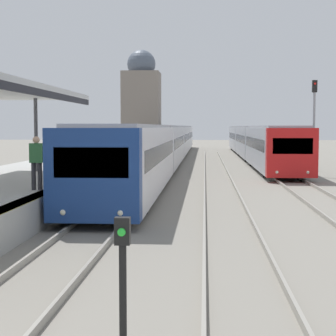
% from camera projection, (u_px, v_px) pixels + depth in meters
% --- Properties ---
extents(person_on_platform, '(0.40, 0.22, 1.66)m').
position_uv_depth(person_on_platform, '(37.00, 160.00, 17.28)').
color(person_on_platform, '#2D2D33').
rests_on(person_on_platform, station_platform).
extents(train_near, '(2.66, 64.47, 3.00)m').
position_uv_depth(train_near, '(168.00, 141.00, 47.30)').
color(train_near, navy).
rests_on(train_near, ground_plane).
extents(train_far, '(2.64, 45.08, 2.97)m').
position_uv_depth(train_far, '(254.00, 141.00, 51.24)').
color(train_far, red).
rests_on(train_far, ground_plane).
extents(signal_post_near, '(0.20, 0.21, 1.74)m').
position_uv_depth(signal_post_near, '(123.00, 267.00, 7.32)').
color(signal_post_near, black).
rests_on(signal_post_near, ground_plane).
extents(signal_mast_far, '(0.28, 0.29, 5.60)m').
position_uv_depth(signal_mast_far, '(314.00, 117.00, 32.59)').
color(signal_mast_far, gray).
rests_on(signal_mast_far, ground_plane).
extents(distant_domed_building, '(4.04, 4.04, 11.28)m').
position_uv_depth(distant_domed_building, '(142.00, 105.00, 61.55)').
color(distant_domed_building, slate).
rests_on(distant_domed_building, ground_plane).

